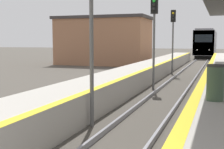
{
  "coord_description": "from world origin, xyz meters",
  "views": [
    {
      "loc": [
        2.28,
        -2.39,
        2.61
      ],
      "look_at": [
        -3.38,
        13.85,
        0.73
      ],
      "focal_mm": 50.0,
      "sensor_mm": 36.0,
      "label": 1
    }
  ],
  "objects_px": {
    "signal_near": "(91,14)",
    "signal_mid": "(154,25)",
    "trash_bin": "(215,83)",
    "signal_far": "(173,30)",
    "train": "(206,43)"
  },
  "relations": [
    {
      "from": "signal_mid",
      "to": "trash_bin",
      "type": "bearing_deg",
      "value": -66.95
    },
    {
      "from": "train",
      "to": "signal_far",
      "type": "height_order",
      "value": "signal_far"
    },
    {
      "from": "signal_near",
      "to": "signal_far",
      "type": "distance_m",
      "value": 15.42
    },
    {
      "from": "trash_bin",
      "to": "train",
      "type": "bearing_deg",
      "value": 92.77
    },
    {
      "from": "train",
      "to": "trash_bin",
      "type": "relative_size",
      "value": 19.54
    },
    {
      "from": "signal_far",
      "to": "signal_mid",
      "type": "bearing_deg",
      "value": -89.02
    },
    {
      "from": "signal_near",
      "to": "signal_far",
      "type": "xyz_separation_m",
      "value": [
        0.16,
        15.42,
        0.0
      ]
    },
    {
      "from": "signal_mid",
      "to": "train",
      "type": "bearing_deg",
      "value": 88.36
    },
    {
      "from": "signal_near",
      "to": "signal_mid",
      "type": "bearing_deg",
      "value": 87.8
    },
    {
      "from": "signal_near",
      "to": "signal_far",
      "type": "relative_size",
      "value": 1.0
    },
    {
      "from": "signal_near",
      "to": "trash_bin",
      "type": "relative_size",
      "value": 5.05
    },
    {
      "from": "signal_mid",
      "to": "signal_far",
      "type": "distance_m",
      "value": 7.71
    },
    {
      "from": "signal_mid",
      "to": "trash_bin",
      "type": "distance_m",
      "value": 8.5
    },
    {
      "from": "signal_near",
      "to": "trash_bin",
      "type": "bearing_deg",
      "value": 1.46
    },
    {
      "from": "signal_near",
      "to": "signal_mid",
      "type": "height_order",
      "value": "same"
    }
  ]
}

